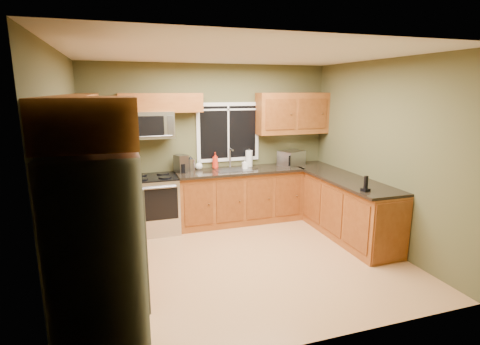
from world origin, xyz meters
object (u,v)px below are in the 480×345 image
refrigerator (100,255)px  toaster_oven (291,158)px  soap_bottle_c (199,165)px  soap_bottle_b (245,164)px  microwave (149,125)px  kettle (191,164)px  paper_towel_roll (249,158)px  range (154,204)px  coffee_maker (181,164)px  cordless_phone (366,187)px  soap_bottle_a (215,160)px

refrigerator → toaster_oven: (3.14, 2.82, 0.17)m
soap_bottle_c → soap_bottle_b: bearing=-14.6°
microwave → kettle: 0.93m
kettle → paper_towel_roll: 1.05m
paper_towel_roll → refrigerator: bearing=-128.7°
range → toaster_oven: size_ratio=1.80×
toaster_oven → coffee_maker: coffee_maker is taller
cordless_phone → microwave: bearing=143.0°
toaster_oven → soap_bottle_b: 0.89m
kettle → microwave: bearing=-178.2°
soap_bottle_b → refrigerator: bearing=-128.8°
soap_bottle_a → soap_bottle_c: (-0.29, 0.00, -0.06)m
kettle → soap_bottle_c: size_ratio=1.57×
range → cordless_phone: 3.26m
coffee_maker → cordless_phone: coffee_maker is taller
soap_bottle_a → soap_bottle_b: 0.51m
refrigerator → microwave: microwave is taller
refrigerator → soap_bottle_b: 3.60m
kettle → cordless_phone: 2.82m
microwave → cordless_phone: size_ratio=3.57×
coffee_maker → kettle: size_ratio=1.13×
range → microwave: 1.27m
range → soap_bottle_b: size_ratio=5.46×
soap_bottle_a → cordless_phone: soap_bottle_a is taller
soap_bottle_b → cordless_phone: (1.07, -1.88, -0.02)m
kettle → soap_bottle_b: bearing=-7.8°
toaster_oven → refrigerator: bearing=-138.1°
range → coffee_maker: size_ratio=3.27×
microwave → kettle: microwave is taller
refrigerator → range: refrigerator is taller
refrigerator → cordless_phone: bearing=15.5°
kettle → paper_towel_roll: bearing=2.9°
refrigerator → soap_bottle_c: (1.49, 3.00, 0.12)m
range → soap_bottle_a: size_ratio=3.35×
soap_bottle_a → soap_bottle_b: soap_bottle_a is taller
kettle → soap_bottle_c: kettle is taller
soap_bottle_c → cordless_phone: cordless_phone is taller
toaster_oven → paper_towel_roll: (-0.75, 0.16, 0.01)m
kettle → soap_bottle_a: 0.45m
refrigerator → toaster_oven: bearing=41.9°
range → soap_bottle_a: soap_bottle_a is taller
kettle → soap_bottle_b: 0.92m
soap_bottle_a → range: bearing=-168.1°
range → kettle: 0.89m
range → coffee_maker: bearing=12.0°
coffee_maker → soap_bottle_c: (0.32, 0.13, -0.05)m
kettle → coffee_maker: bearing=-162.1°
soap_bottle_c → cordless_phone: (1.83, -2.08, -0.02)m
refrigerator → paper_towel_roll: (2.39, 2.98, 0.18)m
refrigerator → paper_towel_roll: bearing=51.3°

